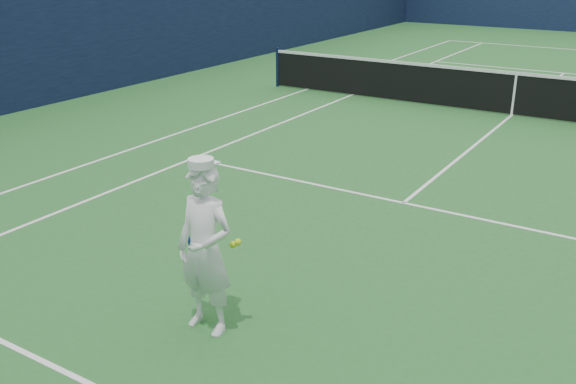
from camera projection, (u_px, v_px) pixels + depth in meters
name	position (u px, v px, depth m)	size (l,w,h in m)	color
ground	(511.00, 116.00, 14.70)	(80.00, 80.00, 0.00)	#256127
court_markings	(511.00, 116.00, 14.70)	(11.03, 23.83, 0.01)	white
windscreen_fence	(523.00, 26.00, 14.00)	(20.12, 36.12, 4.00)	#0F1938
tennis_net	(514.00, 92.00, 14.51)	(12.88, 0.09, 1.07)	#141E4C
tennis_player	(205.00, 249.00, 6.15)	(0.77, 0.46, 1.79)	white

